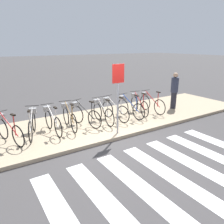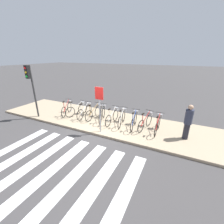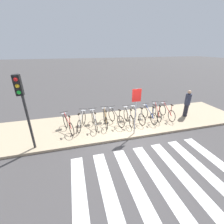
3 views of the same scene
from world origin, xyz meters
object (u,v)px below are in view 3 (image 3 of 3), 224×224
at_px(traffic_light, 22,98).
at_px(parked_bicycle_9, 166,111).
at_px(parked_bicycle_0, 67,123).
at_px(parked_bicycle_7, 148,113).
at_px(parked_bicycle_3, 105,117).
at_px(sign_post, 136,104).
at_px(parked_bicycle_4, 115,116).
at_px(pedestrian, 187,103).
at_px(parked_bicycle_6, 136,114).
at_px(parked_bicycle_1, 82,120).
at_px(parked_bicycle_5, 128,115).
at_px(parked_bicycle_2, 94,119).
at_px(parked_bicycle_8, 156,111).

bearing_deg(traffic_light, parked_bicycle_9, 10.43).
distance_m(parked_bicycle_0, traffic_light, 2.67).
bearing_deg(parked_bicycle_7, parked_bicycle_0, -179.63).
relative_size(parked_bicycle_3, sign_post, 0.69).
xyz_separation_m(parked_bicycle_4, pedestrian, (4.62, -0.18, 0.45)).
distance_m(parked_bicycle_0, parked_bicycle_6, 3.93).
bearing_deg(parked_bicycle_9, traffic_light, -169.57).
bearing_deg(parked_bicycle_1, traffic_light, -146.80).
height_order(parked_bicycle_1, traffic_light, traffic_light).
height_order(parked_bicycle_4, parked_bicycle_9, same).
xyz_separation_m(parked_bicycle_1, parked_bicycle_4, (1.87, -0.03, 0.00)).
relative_size(parked_bicycle_6, parked_bicycle_7, 1.00).
distance_m(parked_bicycle_0, parked_bicycle_5, 3.37).
bearing_deg(parked_bicycle_3, parked_bicycle_5, -5.53).
xyz_separation_m(parked_bicycle_3, parked_bicycle_5, (1.32, -0.13, 0.00)).
relative_size(parked_bicycle_5, parked_bicycle_7, 1.00).
relative_size(parked_bicycle_3, parked_bicycle_6, 1.01).
bearing_deg(sign_post, parked_bicycle_0, 159.42).
bearing_deg(pedestrian, parked_bicycle_2, 178.47).
bearing_deg(parked_bicycle_1, parked_bicycle_8, 0.21).
height_order(parked_bicycle_0, parked_bicycle_1, same).
relative_size(parked_bicycle_0, traffic_light, 0.49).
distance_m(parked_bicycle_0, parked_bicycle_1, 0.77).
bearing_deg(traffic_light, parked_bicycle_4, 19.06).
bearing_deg(parked_bicycle_9, parked_bicycle_5, -179.27).
bearing_deg(traffic_light, parked_bicycle_5, 15.40).
distance_m(parked_bicycle_9, traffic_light, 7.69).
distance_m(parked_bicycle_1, pedestrian, 6.50).
xyz_separation_m(parked_bicycle_0, parked_bicycle_7, (4.67, 0.03, 0.00)).
relative_size(parked_bicycle_5, sign_post, 0.70).
distance_m(parked_bicycle_8, sign_post, 2.71).
bearing_deg(traffic_light, parked_bicycle_1, 33.20).
distance_m(pedestrian, sign_post, 4.21).
height_order(parked_bicycle_7, sign_post, sign_post).
bearing_deg(parked_bicycle_1, parked_bicycle_4, -0.88).
relative_size(parked_bicycle_7, traffic_light, 0.51).
relative_size(parked_bicycle_0, parked_bicycle_8, 0.97).
height_order(parked_bicycle_3, parked_bicycle_4, same).
bearing_deg(parked_bicycle_4, traffic_light, -160.94).
height_order(parked_bicycle_0, parked_bicycle_6, same).
height_order(parked_bicycle_2, pedestrian, pedestrian).
height_order(parked_bicycle_3, parked_bicycle_9, same).
height_order(parked_bicycle_1, parked_bicycle_5, same).
xyz_separation_m(parked_bicycle_7, sign_post, (-1.41, -1.25, 1.15)).
xyz_separation_m(parked_bicycle_2, parked_bicycle_7, (3.26, -0.06, 0.00)).
distance_m(parked_bicycle_6, sign_post, 1.87).
distance_m(parked_bicycle_1, parked_bicycle_9, 5.16).
height_order(parked_bicycle_2, parked_bicycle_5, same).
bearing_deg(parked_bicycle_4, parked_bicycle_3, 175.17).
height_order(parked_bicycle_4, traffic_light, traffic_light).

